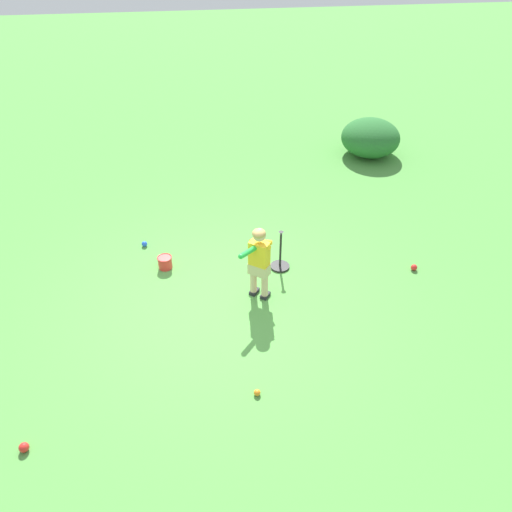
{
  "coord_description": "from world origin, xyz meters",
  "views": [
    {
      "loc": [
        -0.18,
        -4.98,
        4.47
      ],
      "look_at": [
        0.57,
        0.42,
        0.45
      ],
      "focal_mm": 35.09,
      "sensor_mm": 36.0,
      "label": 1
    }
  ],
  "objects_px": {
    "batting_tee": "(280,261)",
    "toy_bucket": "(165,262)",
    "child_batter": "(259,257)",
    "play_ball_far_left": "(414,267)",
    "play_ball_far_right": "(144,244)",
    "play_ball_behind_batter": "(257,393)",
    "play_ball_near_batter": "(24,447)"
  },
  "relations": [
    {
      "from": "child_batter",
      "to": "toy_bucket",
      "type": "bearing_deg",
      "value": 147.34
    },
    {
      "from": "child_batter",
      "to": "play_ball_behind_batter",
      "type": "relative_size",
      "value": 14.45
    },
    {
      "from": "child_batter",
      "to": "play_ball_far_right",
      "type": "distance_m",
      "value": 2.2
    },
    {
      "from": "child_batter",
      "to": "play_ball_far_left",
      "type": "distance_m",
      "value": 2.4
    },
    {
      "from": "child_batter",
      "to": "play_ball_near_batter",
      "type": "height_order",
      "value": "child_batter"
    },
    {
      "from": "child_batter",
      "to": "play_ball_near_batter",
      "type": "relative_size",
      "value": 10.71
    },
    {
      "from": "toy_bucket",
      "to": "batting_tee",
      "type": "bearing_deg",
      "value": -7.6
    },
    {
      "from": "child_batter",
      "to": "play_ball_behind_batter",
      "type": "distance_m",
      "value": 1.76
    },
    {
      "from": "play_ball_far_right",
      "to": "play_ball_behind_batter",
      "type": "xyz_separation_m",
      "value": [
        1.33,
        -3.03,
        -0.01
      ]
    },
    {
      "from": "play_ball_near_batter",
      "to": "toy_bucket",
      "type": "xyz_separation_m",
      "value": [
        1.35,
        2.79,
        0.05
      ]
    },
    {
      "from": "child_batter",
      "to": "play_ball_far_left",
      "type": "bearing_deg",
      "value": 6.27
    },
    {
      "from": "play_ball_near_batter",
      "to": "toy_bucket",
      "type": "bearing_deg",
      "value": 64.14
    },
    {
      "from": "play_ball_near_batter",
      "to": "batting_tee",
      "type": "height_order",
      "value": "batting_tee"
    },
    {
      "from": "play_ball_far_right",
      "to": "toy_bucket",
      "type": "distance_m",
      "value": 0.68
    },
    {
      "from": "play_ball_far_right",
      "to": "play_ball_far_left",
      "type": "relative_size",
      "value": 0.93
    },
    {
      "from": "batting_tee",
      "to": "toy_bucket",
      "type": "distance_m",
      "value": 1.67
    },
    {
      "from": "toy_bucket",
      "to": "play_ball_near_batter",
      "type": "bearing_deg",
      "value": -115.86
    },
    {
      "from": "play_ball_behind_batter",
      "to": "toy_bucket",
      "type": "distance_m",
      "value": 2.64
    },
    {
      "from": "batting_tee",
      "to": "play_ball_behind_batter",
      "type": "bearing_deg",
      "value": -106.26
    },
    {
      "from": "play_ball_far_right",
      "to": "toy_bucket",
      "type": "xyz_separation_m",
      "value": [
        0.32,
        -0.59,
        0.06
      ]
    },
    {
      "from": "play_ball_far_left",
      "to": "toy_bucket",
      "type": "relative_size",
      "value": 0.43
    },
    {
      "from": "play_ball_behind_batter",
      "to": "play_ball_near_batter",
      "type": "bearing_deg",
      "value": -171.56
    },
    {
      "from": "play_ball_far_right",
      "to": "toy_bucket",
      "type": "height_order",
      "value": "toy_bucket"
    },
    {
      "from": "batting_tee",
      "to": "toy_bucket",
      "type": "height_order",
      "value": "batting_tee"
    },
    {
      "from": "play_ball_far_right",
      "to": "toy_bucket",
      "type": "relative_size",
      "value": 0.4
    },
    {
      "from": "play_ball_far_left",
      "to": "play_ball_far_right",
      "type": "bearing_deg",
      "value": 163.63
    },
    {
      "from": "play_ball_behind_batter",
      "to": "child_batter",
      "type": "bearing_deg",
      "value": 81.25
    },
    {
      "from": "child_batter",
      "to": "play_ball_behind_batter",
      "type": "height_order",
      "value": "child_batter"
    },
    {
      "from": "play_ball_behind_batter",
      "to": "play_ball_far_left",
      "type": "xyz_separation_m",
      "value": [
        2.56,
        1.89,
        0.01
      ]
    },
    {
      "from": "child_batter",
      "to": "toy_bucket",
      "type": "distance_m",
      "value": 1.59
    },
    {
      "from": "play_ball_far_right",
      "to": "play_ball_far_left",
      "type": "height_order",
      "value": "play_ball_far_left"
    },
    {
      "from": "play_ball_near_batter",
      "to": "toy_bucket",
      "type": "distance_m",
      "value": 3.1
    }
  ]
}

